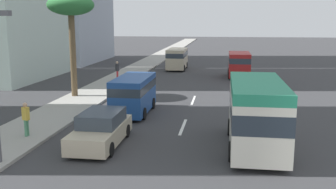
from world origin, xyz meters
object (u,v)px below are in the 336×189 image
at_px(van_second, 134,93).
at_px(pedestrian_mid_block, 26,118).
at_px(minibus_fifth, 256,112).
at_px(car_third, 101,129).
at_px(pedestrian_near_lamp, 117,70).
at_px(van_lead, 239,63).
at_px(van_fourth, 177,58).
at_px(palm_tree, 71,8).

relative_size(van_second, pedestrian_mid_block, 2.93).
bearing_deg(minibus_fifth, car_third, 94.57).
bearing_deg(minibus_fifth, pedestrian_near_lamp, 32.63).
distance_m(van_lead, van_fourth, 8.80).
bearing_deg(pedestrian_mid_block, pedestrian_near_lamp, 113.74).
relative_size(pedestrian_near_lamp, pedestrian_mid_block, 1.07).
bearing_deg(van_fourth, pedestrian_near_lamp, -24.18).
relative_size(car_third, van_fourth, 0.90).
height_order(van_second, car_third, van_second).
height_order(pedestrian_near_lamp, palm_tree, palm_tree).
height_order(pedestrian_near_lamp, pedestrian_mid_block, pedestrian_near_lamp).
bearing_deg(pedestrian_mid_block, van_second, 78.40).
height_order(van_lead, van_fourth, van_lead).
distance_m(pedestrian_near_lamp, pedestrian_mid_block, 18.04).
bearing_deg(palm_tree, pedestrian_mid_block, -171.24).
xyz_separation_m(car_third, minibus_fifth, (0.57, -7.07, 0.94)).
distance_m(van_lead, pedestrian_near_lamp, 12.34).
bearing_deg(car_third, van_fourth, 179.74).
xyz_separation_m(van_second, pedestrian_near_lamp, (12.12, 4.42, -0.17)).
relative_size(van_second, palm_tree, 0.66).
bearing_deg(car_third, palm_tree, -152.57).
bearing_deg(van_second, minibus_fifth, 50.77).
xyz_separation_m(van_lead, van_second, (-16.71, 7.03, -0.11)).
relative_size(van_fourth, minibus_fifth, 0.80).
bearing_deg(van_lead, car_third, 162.80).
bearing_deg(minibus_fifth, van_second, 50.77).
height_order(minibus_fifth, palm_tree, palm_tree).
xyz_separation_m(van_lead, minibus_fifth, (-22.41, 0.04, 0.26)).
height_order(van_lead, palm_tree, palm_tree).
bearing_deg(van_lead, pedestrian_mid_block, 154.05).
bearing_deg(pedestrian_near_lamp, van_fourth, -0.10).
height_order(van_lead, minibus_fifth, minibus_fifth).
relative_size(minibus_fifth, pedestrian_mid_block, 3.86).
bearing_deg(minibus_fifth, van_fourth, 14.05).
xyz_separation_m(van_lead, pedestrian_mid_block, (-22.62, 11.01, -0.36)).
relative_size(van_lead, van_second, 0.98).
height_order(van_second, palm_tree, palm_tree).
relative_size(van_lead, van_fourth, 0.93).
bearing_deg(van_second, van_lead, 157.19).
height_order(minibus_fifth, pedestrian_near_lamp, minibus_fifth).
xyz_separation_m(van_fourth, palm_tree, (-17.81, 5.59, 5.18)).
distance_m(car_third, pedestrian_near_lamp, 18.89).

